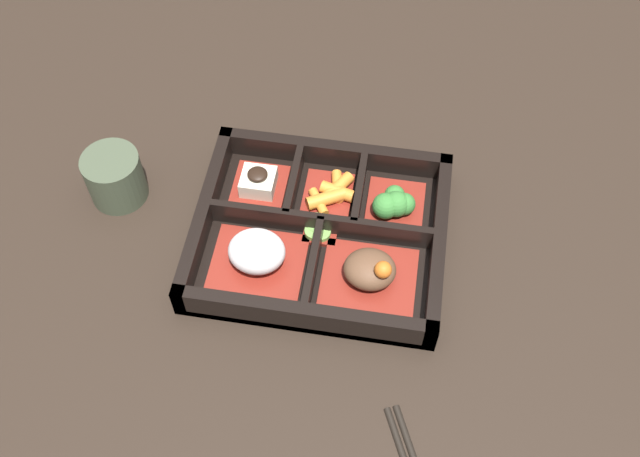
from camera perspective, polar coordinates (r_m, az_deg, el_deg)
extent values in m
plane|color=black|center=(0.84, 0.00, -0.96)|extent=(3.00, 3.00, 0.00)
cube|color=black|center=(0.84, 0.00, -0.77)|extent=(0.27, 0.23, 0.01)
cube|color=black|center=(0.89, 1.11, 5.54)|extent=(0.27, 0.01, 0.04)
cube|color=black|center=(0.77, -1.28, -6.79)|extent=(0.27, 0.01, 0.04)
cube|color=black|center=(0.82, 8.96, -1.36)|extent=(0.01, 0.23, 0.04)
cube|color=black|center=(0.84, -8.72, 0.97)|extent=(0.01, 0.23, 0.04)
cube|color=black|center=(0.83, 0.06, 0.15)|extent=(0.25, 0.01, 0.04)
cube|color=black|center=(0.85, 2.97, 2.45)|extent=(0.01, 0.10, 0.04)
cube|color=black|center=(0.86, -2.02, 3.08)|extent=(0.01, 0.10, 0.04)
cube|color=black|center=(0.80, -0.54, -2.98)|extent=(0.01, 0.11, 0.04)
cube|color=maroon|center=(0.80, 3.74, -3.79)|extent=(0.10, 0.08, 0.01)
ellipsoid|color=brown|center=(0.79, 3.81, -3.12)|extent=(0.06, 0.05, 0.03)
sphere|color=#D1661E|center=(0.77, 4.83, -3.15)|extent=(0.02, 0.02, 0.02)
cube|color=maroon|center=(0.81, -4.73, -2.63)|extent=(0.10, 0.08, 0.01)
ellipsoid|color=silver|center=(0.79, -4.84, -1.76)|extent=(0.06, 0.05, 0.04)
cube|color=maroon|center=(0.86, 5.74, 1.71)|extent=(0.06, 0.07, 0.01)
sphere|color=#387A33|center=(0.84, 6.42, 1.86)|extent=(0.03, 0.03, 0.03)
sphere|color=#387A33|center=(0.83, 5.01, 1.72)|extent=(0.03, 0.03, 0.03)
sphere|color=#387A33|center=(0.84, 5.84, 1.87)|extent=(0.03, 0.03, 0.03)
sphere|color=#387A33|center=(0.84, 4.84, 1.73)|extent=(0.02, 0.02, 0.02)
sphere|color=#387A33|center=(0.85, 5.70, 2.53)|extent=(0.02, 0.02, 0.02)
cube|color=maroon|center=(0.86, 0.45, 2.40)|extent=(0.06, 0.07, 0.01)
cylinder|color=orange|center=(0.85, 0.75, 2.25)|extent=(0.05, 0.04, 0.02)
cylinder|color=orange|center=(0.86, 1.33, 3.23)|extent=(0.02, 0.04, 0.01)
cylinder|color=orange|center=(0.85, 1.34, 2.83)|extent=(0.04, 0.02, 0.01)
cylinder|color=orange|center=(0.86, 1.38, 3.17)|extent=(0.03, 0.04, 0.01)
cylinder|color=orange|center=(0.85, -0.11, 2.03)|extent=(0.03, 0.04, 0.01)
cube|color=maroon|center=(0.87, -4.66, 3.04)|extent=(0.06, 0.07, 0.01)
cube|color=beige|center=(0.86, -4.72, 3.56)|extent=(0.04, 0.04, 0.02)
ellipsoid|color=black|center=(0.85, -4.79, 4.15)|extent=(0.02, 0.02, 0.01)
cube|color=maroon|center=(0.83, -0.19, -0.13)|extent=(0.04, 0.04, 0.01)
cylinder|color=#75A84C|center=(0.83, -0.29, 0.18)|extent=(0.02, 0.02, 0.01)
cylinder|color=#75A84C|center=(0.83, -0.33, 0.51)|extent=(0.02, 0.02, 0.01)
cylinder|color=#75A84C|center=(0.83, -0.36, 0.06)|extent=(0.02, 0.02, 0.01)
cylinder|color=#75A84C|center=(0.83, -0.09, -0.17)|extent=(0.02, 0.02, 0.01)
cylinder|color=#424C38|center=(0.89, -15.36, 3.79)|extent=(0.07, 0.07, 0.06)
cylinder|color=#597A38|center=(0.87, -15.75, 4.88)|extent=(0.05, 0.05, 0.01)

